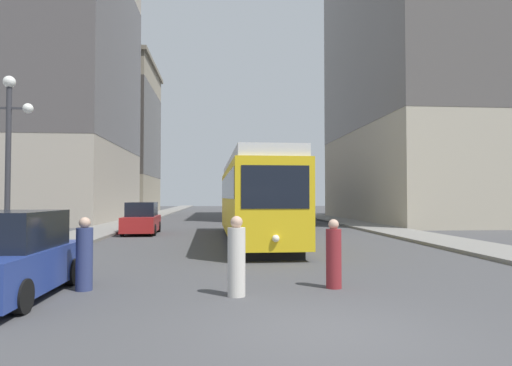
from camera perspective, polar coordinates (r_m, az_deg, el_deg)
The scene contains 14 objects.
ground_plane at distance 7.56m, azimuth 8.79°, elevation -18.04°, with size 200.00×200.00×0.00m, color #424244.
sidewalk_left at distance 47.63m, azimuth -13.43°, elevation -4.19°, with size 2.86×120.00×0.15m, color gray.
sidewalk_right at distance 48.25m, azimuth 7.73°, elevation -4.19°, with size 2.86×120.00×0.15m, color gray.
streetcar at distance 21.93m, azimuth -0.35°, elevation -1.83°, with size 2.88×15.13×3.89m.
transit_bus at distance 39.92m, azimuth 3.08°, elevation -2.02°, with size 3.06×12.99×3.45m.
parked_car_left_near at distance 10.96m, azimuth -28.54°, elevation -8.26°, with size 1.93×4.38×1.82m.
parked_car_left_mid at distance 26.94m, azimuth -14.18°, elevation -4.44°, with size 2.01×4.44×1.82m.
pedestrian_crossing_near at distance 11.14m, azimuth -20.78°, elevation -8.61°, with size 0.37×0.37×1.66m.
pedestrian_crossing_far at distance 10.85m, azimuth 9.74°, elevation -9.03°, with size 0.36×0.36×1.60m.
pedestrian_on_sidewalk at distance 9.84m, azimuth -2.47°, elevation -9.50°, with size 0.38×0.38×1.71m.
lamp_post_left_near at distance 15.51m, azimuth -28.69°, elevation 4.77°, with size 1.41×0.36×5.61m.
building_left_corner at distance 45.82m, azimuth -26.29°, elevation 13.06°, with size 16.26×19.12×26.61m.
building_left_midblock at distance 63.14m, azimuth -19.38°, elevation 5.59°, with size 15.15×16.22×19.66m.
building_right_corner at distance 44.68m, azimuth 18.95°, elevation 17.24°, with size 11.13×22.51×32.20m.
Camera 1 is at (-1.70, -7.06, 2.12)m, focal length 31.81 mm.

